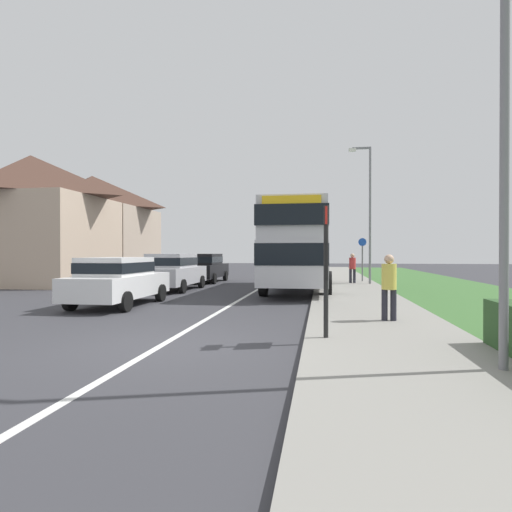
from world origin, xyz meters
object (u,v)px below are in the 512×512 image
Objects in this scene: parked_car_black at (205,267)px; street_lamp_mid at (368,206)px; parked_car_white at (118,279)px; pedestrian_walking_away at (352,267)px; double_decker_bus at (299,243)px; bus_stop_sign at (326,262)px; street_lamp_near at (496,80)px; pedestrian_at_stop at (389,284)px; cycle_route_sign at (362,258)px; parked_car_silver at (173,270)px.

parked_car_black is 0.63× the size of street_lamp_mid.
parked_car_white is 12.80m from pedestrian_walking_away.
bus_stop_sign is (1.09, -11.14, -0.60)m from double_decker_bus.
double_decker_bus is at bearing 104.47° from street_lamp_near.
pedestrian_at_stop is 0.64× the size of bus_stop_sign.
parked_car_white is at bearing -88.98° from parked_car_black.
street_lamp_mid is at bearing 80.88° from bus_stop_sign.
cycle_route_sign is at bearing 56.25° from double_decker_bus.
double_decker_bus is 1.43× the size of street_lamp_near.
pedestrian_walking_away is at bearing 52.66° from double_decker_bus.
street_lamp_near is (8.98, -12.05, 3.14)m from parked_car_silver.
parked_car_white is 2.58× the size of pedestrian_at_stop.
double_decker_bus reaches higher than bus_stop_sign.
street_lamp_near is at bearing -79.14° from pedestrian_at_stop.
street_lamp_mid is (0.74, -0.39, 3.13)m from pedestrian_walking_away.
cycle_route_sign is 3.26m from street_lamp_mid.
parked_car_silver is 5.30m from parked_car_black.
parked_car_silver is 9.34m from pedestrian_walking_away.
pedestrian_walking_away is at bearing -113.92° from cycle_route_sign.
pedestrian_at_stop is 2.72m from bus_stop_sign.
parked_car_silver is at bearing 123.33° from bus_stop_sign.
parked_car_silver is 2.71× the size of pedestrian_at_stop.
street_lamp_mid reaches higher than cycle_route_sign.
parked_car_white is at bearing 144.63° from bus_stop_sign.
parked_car_white is 10.90m from parked_car_black.
double_decker_bus is 13.53m from street_lamp_near.
pedestrian_at_stop is 13.84m from cycle_route_sign.
parked_car_black is at bearing 113.40° from bus_stop_sign.
double_decker_bus is 4.48m from pedestrian_walking_away.
pedestrian_at_stop is 0.24× the size of street_lamp_near.
cycle_route_sign is (2.18, 16.03, -0.11)m from bus_stop_sign.
pedestrian_at_stop is 1.00× the size of pedestrian_walking_away.
street_lamp_mid reaches higher than double_decker_bus.
parked_car_black is at bearing 91.02° from parked_car_white.
cycle_route_sign is at bearing 33.11° from parked_car_silver.
parked_car_silver reaches higher than parked_car_white.
double_decker_bus is at bearing 106.07° from pedestrian_at_stop.
parked_car_black is 9.64m from street_lamp_mid.
double_decker_bus is at bearing 95.58° from bus_stop_sign.
street_lamp_near reaches higher than bus_stop_sign.
parked_car_white is 1.71× the size of cycle_route_sign.
bus_stop_sign reaches higher than parked_car_black.
pedestrian_at_stop is 12.40m from street_lamp_mid.
street_lamp_near is at bearing -87.48° from pedestrian_walking_away.
street_lamp_near is at bearing -62.65° from parked_car_black.
pedestrian_walking_away is 3.25m from street_lamp_mid.
parked_car_white is 2.58× the size of pedestrian_walking_away.
bus_stop_sign is at bearing -97.74° from cycle_route_sign.
parked_car_white is 0.61× the size of street_lamp_near.
street_lamp_near reaches higher than parked_car_white.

